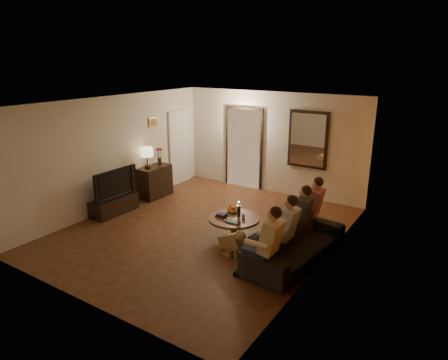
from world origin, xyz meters
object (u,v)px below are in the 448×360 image
Objects in this scene: sofa at (295,244)px; wine_bottle at (239,209)px; tv_stand at (114,205)px; person_c at (298,222)px; person_a at (267,248)px; person_b at (284,234)px; table_lamp at (147,158)px; coffee_table at (234,228)px; dog at (231,241)px; bowl at (232,210)px; dresser at (155,182)px; tv at (112,183)px; person_d at (310,211)px; laptop at (231,223)px.

wine_bottle is (-1.30, 0.26, 0.29)m from sofa.
person_c reaches higher than tv_stand.
person_a reaches higher than tv_stand.
sofa is at bearing -11.41° from wine_bottle.
sofa is at bearing 71.57° from person_b.
table_lamp is 0.54× the size of coffee_table.
person_a reaches higher than coffee_table.
tv_stand is 3.31m from dog.
person_c is 2.14× the size of dog.
dog reaches higher than bowl.
table_lamp is at bearing -90.00° from dresser.
tv is at bearing -173.64° from person_c.
table_lamp reaches higher than tv_stand.
wine_bottle is (3.04, -0.93, 0.21)m from dresser.
person_b is (0.00, 0.60, 0.00)m from person_a.
wine_bottle is (-1.20, 1.16, 0.01)m from person_a.
sofa is 0.42m from person_b.
dresser reaches higher than wine_bottle.
person_b is 1.20× the size of coffee_table.
table_lamp is (0.00, -0.22, 0.66)m from dresser.
person_c is (4.24, -0.89, 0.21)m from dresser.
sofa is 7.04× the size of wine_bottle.
person_c and person_d have the same top height.
sofa is 1.59m from bowl.
table_lamp reaches higher than person_b.
person_c is at bearing 6.36° from tv_stand.
person_a is 3.87× the size of wine_bottle.
laptop is (3.09, 0.06, -0.25)m from tv.
person_b is at bearing -25.07° from wine_bottle.
dog is (3.30, -1.42, -0.78)m from table_lamp.
table_lamp is at bearing 179.04° from person_d.
dog is (-0.94, -0.15, -0.32)m from person_b.
bowl is 0.57m from laptop.
laptop is at bearing 170.98° from person_b.
tv_stand is 3.10m from laptop.
tv_stand is at bearing 170.26° from person_a.
coffee_table is 3.03× the size of laptop.
person_a reaches higher than wine_bottle.
bowl is (-0.49, 0.83, 0.20)m from dog.
dresser is 3.16m from coffee_table.
person_a is at bearing -178.97° from sofa.
person_b is 1.59m from bowl.
dog is 1.70× the size of laptop.
sofa reaches higher than bowl.
dog reaches higher than tv_stand.
table_lamp is 4.66m from person_a.
dresser is 4.50m from person_b.
bowl is (2.81, 0.56, -0.23)m from tv.
person_b is at bearing -90.00° from person_d.
tv_stand is at bearing -168.80° from bowl.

